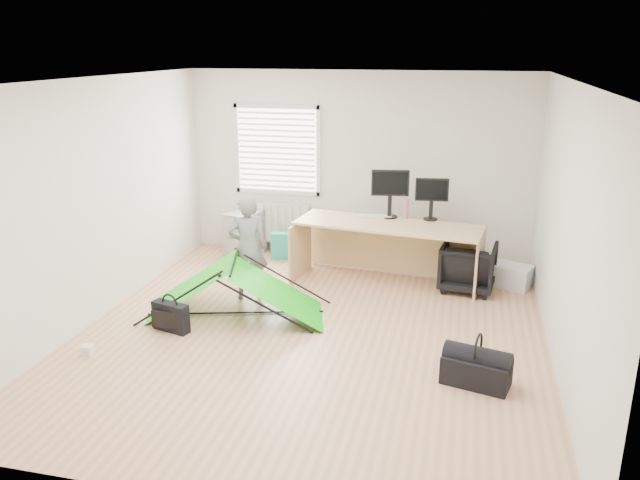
% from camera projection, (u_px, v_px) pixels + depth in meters
% --- Properties ---
extents(ground, '(5.50, 5.50, 0.00)m').
position_uv_depth(ground, '(312.00, 333.00, 6.85)').
color(ground, tan).
rests_on(ground, ground).
extents(back_wall, '(5.00, 0.02, 2.70)m').
position_uv_depth(back_wall, '(358.00, 166.00, 9.00)').
color(back_wall, silver).
rests_on(back_wall, ground).
extents(window, '(1.20, 0.06, 1.20)m').
position_uv_depth(window, '(277.00, 150.00, 9.17)').
color(window, silver).
rests_on(window, back_wall).
extents(radiator, '(1.00, 0.12, 0.60)m').
position_uv_depth(radiator, '(278.00, 223.00, 9.46)').
color(radiator, silver).
rests_on(radiator, back_wall).
extents(desk, '(2.48, 1.08, 0.82)m').
position_uv_depth(desk, '(387.00, 254.00, 8.17)').
color(desk, tan).
rests_on(desk, ground).
extents(filing_cabinet, '(0.54, 0.64, 0.66)m').
position_uv_depth(filing_cabinet, '(245.00, 233.00, 9.36)').
color(filing_cabinet, gray).
rests_on(filing_cabinet, ground).
extents(monitor_left, '(0.51, 0.19, 0.48)m').
position_uv_depth(monitor_left, '(390.00, 200.00, 8.29)').
color(monitor_left, black).
rests_on(monitor_left, desk).
extents(monitor_right, '(0.44, 0.14, 0.41)m').
position_uv_depth(monitor_right, '(431.00, 205.00, 8.19)').
color(monitor_right, black).
rests_on(monitor_right, desk).
extents(keyboard, '(0.47, 0.20, 0.02)m').
position_uv_depth(keyboard, '(374.00, 216.00, 8.38)').
color(keyboard, beige).
rests_on(keyboard, desk).
extents(thermos, '(0.08, 0.08, 0.26)m').
position_uv_depth(thermos, '(406.00, 209.00, 8.29)').
color(thermos, '#AA5F6E').
rests_on(thermos, desk).
extents(office_chair, '(0.75, 0.76, 0.62)m').
position_uv_depth(office_chair, '(468.00, 267.00, 7.99)').
color(office_chair, black).
rests_on(office_chair, ground).
extents(person, '(0.56, 0.48, 1.31)m').
position_uv_depth(person, '(248.00, 248.00, 7.62)').
color(person, slate).
rests_on(person, ground).
extents(kite, '(2.23, 1.42, 0.64)m').
position_uv_depth(kite, '(235.00, 289.00, 7.24)').
color(kite, '#14BB11').
rests_on(kite, ground).
extents(storage_crate, '(0.61, 0.53, 0.29)m').
position_uv_depth(storage_crate, '(511.00, 276.00, 8.15)').
color(storage_crate, silver).
rests_on(storage_crate, ground).
extents(tote_bag, '(0.35, 0.19, 0.39)m').
position_uv_depth(tote_bag, '(283.00, 246.00, 9.19)').
color(tote_bag, teal).
rests_on(tote_bag, ground).
extents(laptop_bag, '(0.46, 0.24, 0.33)m').
position_uv_depth(laptop_bag, '(171.00, 317.00, 6.86)').
color(laptop_bag, black).
rests_on(laptop_bag, ground).
extents(white_box, '(0.11, 0.11, 0.10)m').
position_uv_depth(white_box, '(87.00, 350.00, 6.37)').
color(white_box, silver).
rests_on(white_box, ground).
extents(duffel_bag, '(0.67, 0.45, 0.27)m').
position_uv_depth(duffel_bag, '(476.00, 371.00, 5.78)').
color(duffel_bag, black).
rests_on(duffel_bag, ground).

